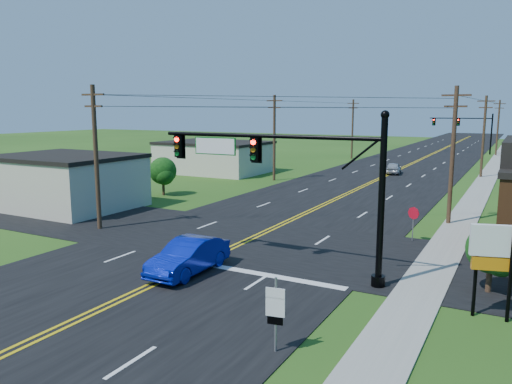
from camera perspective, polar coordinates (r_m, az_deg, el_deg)
The scene contains 21 objects.
ground at distance 20.10m, azimuth -18.81°, elevation -13.05°, with size 260.00×260.00×0.00m, color #244714.
road_main at distance 64.41m, azimuth 15.70°, elevation 2.40°, with size 16.00×220.00×0.04m, color black.
road_cross at distance 29.09m, azimuth -1.22°, elevation -5.49°, with size 70.00×10.00×0.04m, color black.
sidewalk at distance 53.08m, azimuth 24.38°, elevation 0.49°, with size 2.00×160.00×0.08m, color gray.
signal_mast_main at distance 22.73m, azimuth 3.29°, elevation 2.43°, with size 11.30×0.60×7.48m.
signal_mast_far at distance 92.97m, azimuth 22.65°, elevation 6.89°, with size 10.98×0.60×7.48m.
cream_bldg_near at distance 41.02m, azimuth -20.91°, elevation 1.16°, with size 10.20×8.20×4.10m.
cream_bldg_far at distance 60.48m, azimuth -4.76°, elevation 4.03°, with size 12.20×9.20×3.70m.
utility_pole_left_a at distance 32.53m, azimuth -17.82°, elevation 4.06°, with size 1.80×0.28×9.00m.
utility_pole_left_b at distance 52.97m, azimuth 2.10°, elevation 6.41°, with size 1.80×0.28×9.00m.
utility_pole_left_c at distance 78.08m, azimuth 10.97°, elevation 7.22°, with size 1.80×0.28×9.00m.
utility_pole_right_a at distance 34.80m, azimuth 21.56°, elevation 4.17°, with size 1.80×0.28×9.00m.
utility_pole_right_b at distance 60.65m, azimuth 24.58°, elevation 5.95°, with size 1.80×0.28×9.00m.
utility_pole_right_c at distance 90.58m, azimuth 25.92°, elevation 6.73°, with size 1.80×0.28×9.00m.
shrub_corner at distance 22.68m, azimuth 25.29°, elevation -5.96°, with size 2.00×2.00×2.86m.
tree_left at distance 44.64m, azimuth -10.59°, elevation 2.39°, with size 2.40×2.40×3.37m.
blue_car at distance 23.40m, azimuth -7.70°, elevation -7.37°, with size 1.66×4.76×1.57m, color #0718A7.
distant_car at distance 60.73m, azimuth 15.46°, elevation 2.63°, with size 1.59×3.95×1.34m, color #B8B9BE.
route_sign at distance 15.79m, azimuth 2.23°, elevation -13.25°, with size 0.61×0.15×2.45m.
stop_sign at distance 29.88m, azimuth 17.54°, elevation -2.70°, with size 0.68×0.30×2.03m.
pylon_sign at distance 19.75m, azimuth 25.62°, elevation -6.09°, with size 1.70×0.69×3.49m.
Camera 1 is at (13.88, -12.45, 7.52)m, focal length 35.00 mm.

